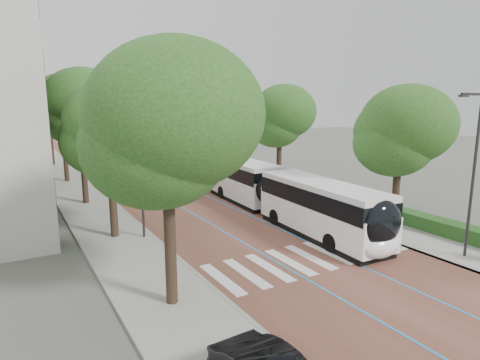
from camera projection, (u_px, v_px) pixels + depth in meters
The scene contains 18 objects.
ground at pixel (320, 265), 19.18m from camera, with size 160.00×160.00×0.00m, color #51544C.
road at pixel (115, 161), 52.97m from camera, with size 11.00×140.00×0.02m, color brown.
sidewalk_left at pixel (53, 165), 49.21m from camera, with size 4.00×140.00×0.12m, color #989690.
sidewalk_right at pixel (169, 157), 56.71m from camera, with size 4.00×140.00×0.12m, color #989690.
kerb_left at pixel (70, 164), 50.16m from camera, with size 0.20×140.00×0.14m, color gray.
kerb_right at pixel (156, 158), 55.76m from camera, with size 0.20×140.00×0.14m, color gray.
zebra_crossing at pixel (310, 257), 20.12m from camera, with size 10.55×3.60×0.01m.
lane_line_left at pixel (103, 162), 52.17m from camera, with size 0.12×126.00×0.01m, color #277FC4.
lane_line_right at pixel (127, 160), 53.77m from camera, with size 0.12×126.00×0.01m, color #277FC4.
hedge at pixel (438, 225), 23.63m from camera, with size 1.20×14.00×0.80m, color #1E4518.
streetlight_near at pixel (473, 163), 19.03m from camera, with size 1.82×0.20×8.00m.
streetlight_far at pixel (224, 131), 40.15m from camera, with size 1.82×0.20×8.00m.
lamp_post_left at pixel (141, 168), 22.10m from camera, with size 0.14×0.14×8.00m, color #2B2B2E.
trees_left at pixel (66, 113), 35.52m from camera, with size 6.39×61.36×9.75m.
trees_right at pixel (237, 115), 39.72m from camera, with size 5.52×47.41×9.15m.
lead_bus at pixel (284, 195), 26.39m from camera, with size 3.52×18.51×3.20m.
bus_queued_0 at pixel (181, 163), 40.20m from camera, with size 2.96×12.48×3.20m.
bus_queued_1 at pixel (139, 151), 50.81m from camera, with size 2.91×12.47×3.20m.
Camera 1 is at (-12.50, -13.57, 7.67)m, focal length 30.00 mm.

